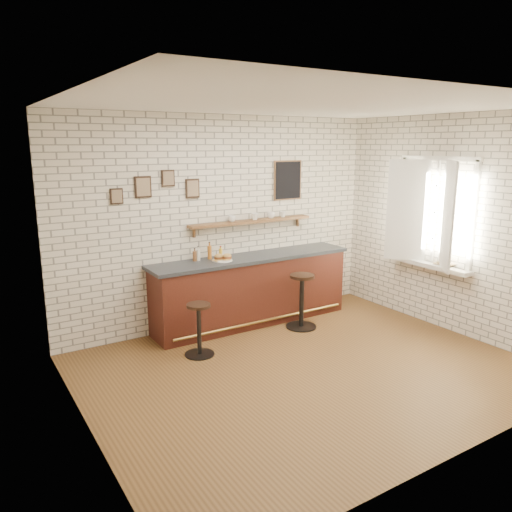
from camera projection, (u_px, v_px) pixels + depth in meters
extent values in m
plane|color=brown|center=(307.00, 369.00, 5.88)|extent=(5.00, 5.00, 0.00)
cube|color=#491C13|center=(252.00, 291.00, 7.32)|extent=(3.00, 0.58, 0.96)
cube|color=#2D333A|center=(252.00, 258.00, 7.21)|extent=(3.10, 0.62, 0.05)
cylinder|color=olive|center=(264.00, 321.00, 7.14)|extent=(2.79, 0.04, 0.04)
cylinder|color=white|center=(222.00, 260.00, 6.92)|extent=(0.28, 0.28, 0.01)
cylinder|color=#E2B14F|center=(225.00, 259.00, 6.96)|extent=(0.05, 0.05, 0.00)
cylinder|color=#E2B14F|center=(223.00, 260.00, 6.93)|extent=(0.05, 0.05, 0.00)
cylinder|color=#E2B14F|center=(213.00, 260.00, 6.92)|extent=(0.06, 0.06, 0.00)
cylinder|color=#E2B14F|center=(223.00, 259.00, 6.97)|extent=(0.06, 0.06, 0.00)
cylinder|color=#E2B14F|center=(216.00, 261.00, 6.82)|extent=(0.06, 0.06, 0.00)
cylinder|color=#E2B14F|center=(226.00, 259.00, 6.95)|extent=(0.04, 0.04, 0.00)
cylinder|color=#E2B14F|center=(224.00, 260.00, 6.87)|extent=(0.05, 0.05, 0.00)
cylinder|color=#E2B14F|center=(217.00, 262.00, 6.80)|extent=(0.04, 0.04, 0.00)
cylinder|color=#E2B14F|center=(212.00, 261.00, 6.85)|extent=(0.05, 0.05, 0.00)
cylinder|color=#E2B14F|center=(226.00, 260.00, 6.91)|extent=(0.06, 0.06, 0.00)
cylinder|color=#E2B14F|center=(215.00, 260.00, 6.87)|extent=(0.04, 0.04, 0.00)
cylinder|color=#E2B14F|center=(225.00, 260.00, 6.92)|extent=(0.05, 0.05, 0.00)
cylinder|color=brown|center=(195.00, 256.00, 6.89)|extent=(0.06, 0.06, 0.14)
cylinder|color=brown|center=(195.00, 250.00, 6.87)|extent=(0.02, 0.02, 0.03)
cylinder|color=black|center=(195.00, 249.00, 6.86)|extent=(0.02, 0.02, 0.01)
cylinder|color=silver|center=(198.00, 255.00, 6.91)|extent=(0.05, 0.05, 0.16)
cylinder|color=silver|center=(198.00, 248.00, 6.89)|extent=(0.02, 0.02, 0.03)
cylinder|color=black|center=(198.00, 247.00, 6.89)|extent=(0.02, 0.02, 0.01)
cylinder|color=#A95E1B|center=(210.00, 252.00, 7.00)|extent=(0.06, 0.06, 0.19)
cylinder|color=#A95E1B|center=(209.00, 244.00, 6.97)|extent=(0.02, 0.02, 0.04)
cylinder|color=black|center=(209.00, 242.00, 6.97)|extent=(0.02, 0.02, 0.01)
cylinder|color=gold|center=(221.00, 253.00, 7.10)|extent=(0.05, 0.05, 0.13)
cylinder|color=gold|center=(221.00, 248.00, 7.08)|extent=(0.02, 0.02, 0.03)
cylinder|color=maroon|center=(221.00, 246.00, 7.08)|extent=(0.03, 0.03, 0.01)
cylinder|color=black|center=(200.00, 354.00, 6.28)|extent=(0.37, 0.37, 0.02)
cylinder|color=black|center=(199.00, 330.00, 6.21)|extent=(0.06, 0.06, 0.61)
cylinder|color=black|center=(198.00, 305.00, 6.13)|extent=(0.36, 0.36, 0.04)
cylinder|color=black|center=(301.00, 326.00, 7.22)|extent=(0.44, 0.44, 0.02)
cylinder|color=black|center=(302.00, 302.00, 7.14)|extent=(0.07, 0.07, 0.72)
cylinder|color=black|center=(302.00, 276.00, 7.05)|extent=(0.36, 0.36, 0.04)
cube|color=brown|center=(252.00, 221.00, 7.33)|extent=(2.00, 0.18, 0.04)
cube|color=brown|center=(194.00, 232.00, 6.94)|extent=(0.03, 0.04, 0.16)
cube|color=brown|center=(298.00, 221.00, 7.87)|extent=(0.03, 0.04, 0.16)
imported|color=white|center=(232.00, 219.00, 7.14)|extent=(0.12, 0.12, 0.09)
imported|color=white|center=(255.00, 216.00, 7.34)|extent=(0.15, 0.15, 0.10)
imported|color=white|center=(271.00, 215.00, 7.49)|extent=(0.13, 0.13, 0.10)
imported|color=white|center=(283.00, 214.00, 7.61)|extent=(0.12, 0.12, 0.09)
cube|color=black|center=(143.00, 187.00, 6.44)|extent=(0.22, 0.02, 0.28)
cube|color=black|center=(168.00, 178.00, 6.60)|extent=(0.18, 0.02, 0.22)
cube|color=black|center=(192.00, 188.00, 6.81)|extent=(0.20, 0.02, 0.26)
cube|color=black|center=(117.00, 196.00, 6.28)|extent=(0.16, 0.02, 0.20)
cube|color=black|center=(288.00, 180.00, 7.63)|extent=(0.46, 0.02, 0.56)
cube|color=white|center=(428.00, 264.00, 7.17)|extent=(0.20, 1.35, 0.06)
cube|color=white|center=(440.00, 158.00, 6.88)|extent=(0.05, 1.30, 0.06)
cube|color=white|center=(431.00, 264.00, 7.21)|extent=(0.05, 1.30, 0.06)
cube|color=white|center=(473.00, 217.00, 6.55)|extent=(0.05, 0.06, 1.50)
cube|color=white|center=(403.00, 208.00, 7.54)|extent=(0.05, 0.06, 1.50)
cube|color=white|center=(447.00, 216.00, 6.72)|extent=(0.40, 0.46, 1.46)
cube|color=white|center=(411.00, 211.00, 7.21)|extent=(0.40, 0.46, 1.46)
imported|color=tan|center=(440.00, 265.00, 6.98)|extent=(0.18, 0.23, 0.02)
imported|color=tan|center=(442.00, 264.00, 6.95)|extent=(0.22, 0.27, 0.02)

